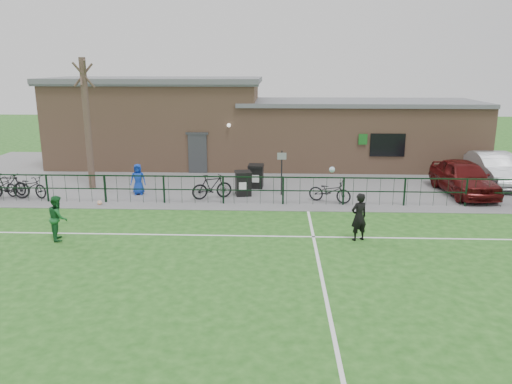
{
  "coord_description": "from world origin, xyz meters",
  "views": [
    {
      "loc": [
        0.73,
        -12.11,
        5.71
      ],
      "look_at": [
        0.0,
        5.0,
        1.3
      ],
      "focal_mm": 35.0,
      "sensor_mm": 36.0,
      "label": 1
    }
  ],
  "objects_px": {
    "wheelie_bin_right": "(243,184)",
    "bicycle_b": "(7,186)",
    "bicycle_c": "(30,186)",
    "ball_ground": "(100,203)",
    "spectator_child": "(138,179)",
    "outfield_player": "(58,218)",
    "sign_post": "(282,173)",
    "bicycle_d": "(212,187)",
    "car_silver": "(493,169)",
    "wheelie_bin_left": "(256,177)",
    "bicycle_a": "(2,185)",
    "bare_tree": "(87,125)",
    "car_maroon": "(464,177)",
    "bicycle_e": "(330,191)"
  },
  "relations": [
    {
      "from": "wheelie_bin_right",
      "to": "bicycle_c",
      "type": "xyz_separation_m",
      "value": [
        -9.31,
        -0.75,
        -0.0
      ]
    },
    {
      "from": "wheelie_bin_right",
      "to": "bicycle_e",
      "type": "relative_size",
      "value": 0.54
    },
    {
      "from": "bare_tree",
      "to": "spectator_child",
      "type": "height_order",
      "value": "bare_tree"
    },
    {
      "from": "wheelie_bin_right",
      "to": "outfield_player",
      "type": "relative_size",
      "value": 0.65
    },
    {
      "from": "bare_tree",
      "to": "wheelie_bin_right",
      "type": "xyz_separation_m",
      "value": [
        7.24,
        -1.07,
        -2.49
      ]
    },
    {
      "from": "car_maroon",
      "to": "bicycle_b",
      "type": "bearing_deg",
      "value": -179.39
    },
    {
      "from": "bicycle_b",
      "to": "bicycle_d",
      "type": "relative_size",
      "value": 1.07
    },
    {
      "from": "bicycle_a",
      "to": "ball_ground",
      "type": "distance_m",
      "value": 5.02
    },
    {
      "from": "bicycle_d",
      "to": "spectator_child",
      "type": "bearing_deg",
      "value": 57.05
    },
    {
      "from": "wheelie_bin_right",
      "to": "car_maroon",
      "type": "distance_m",
      "value": 9.88
    },
    {
      "from": "wheelie_bin_left",
      "to": "bicycle_b",
      "type": "xyz_separation_m",
      "value": [
        -10.66,
        -2.54,
        0.07
      ]
    },
    {
      "from": "sign_post",
      "to": "outfield_player",
      "type": "relative_size",
      "value": 1.33
    },
    {
      "from": "bicycle_c",
      "to": "bicycle_d",
      "type": "bearing_deg",
      "value": -66.52
    },
    {
      "from": "wheelie_bin_left",
      "to": "car_silver",
      "type": "bearing_deg",
      "value": 8.5
    },
    {
      "from": "car_silver",
      "to": "outfield_player",
      "type": "distance_m",
      "value": 19.71
    },
    {
      "from": "bicycle_c",
      "to": "outfield_player",
      "type": "distance_m",
      "value": 6.36
    },
    {
      "from": "bicycle_e",
      "to": "bicycle_d",
      "type": "bearing_deg",
      "value": 106.86
    },
    {
      "from": "outfield_player",
      "to": "wheelie_bin_left",
      "type": "bearing_deg",
      "value": -62.52
    },
    {
      "from": "car_maroon",
      "to": "bicycle_c",
      "type": "distance_m",
      "value": 19.22
    },
    {
      "from": "wheelie_bin_left",
      "to": "car_maroon",
      "type": "relative_size",
      "value": 0.22
    },
    {
      "from": "wheelie_bin_right",
      "to": "bicycle_b",
      "type": "xyz_separation_m",
      "value": [
        -10.16,
        -1.09,
        0.08
      ]
    },
    {
      "from": "bicycle_d",
      "to": "outfield_player",
      "type": "bearing_deg",
      "value": 117.23
    },
    {
      "from": "spectator_child",
      "to": "ball_ground",
      "type": "xyz_separation_m",
      "value": [
        -1.17,
        -1.76,
        -0.61
      ]
    },
    {
      "from": "wheelie_bin_right",
      "to": "bicycle_b",
      "type": "bearing_deg",
      "value": 175.0
    },
    {
      "from": "sign_post",
      "to": "outfield_player",
      "type": "height_order",
      "value": "sign_post"
    },
    {
      "from": "bicycle_a",
      "to": "spectator_child",
      "type": "distance_m",
      "value": 6.02
    },
    {
      "from": "wheelie_bin_right",
      "to": "spectator_child",
      "type": "bearing_deg",
      "value": 169.88
    },
    {
      "from": "sign_post",
      "to": "bicycle_b",
      "type": "bearing_deg",
      "value": -174.3
    },
    {
      "from": "bicycle_c",
      "to": "bicycle_d",
      "type": "relative_size",
      "value": 1.05
    },
    {
      "from": "wheelie_bin_left",
      "to": "bicycle_c",
      "type": "xyz_separation_m",
      "value": [
        -9.81,
        -2.2,
        -0.01
      ]
    },
    {
      "from": "sign_post",
      "to": "bicycle_d",
      "type": "xyz_separation_m",
      "value": [
        -3.02,
        -0.77,
        -0.46
      ]
    },
    {
      "from": "spectator_child",
      "to": "car_silver",
      "type": "bearing_deg",
      "value": 2.27
    },
    {
      "from": "wheelie_bin_left",
      "to": "bicycle_a",
      "type": "distance_m",
      "value": 11.39
    },
    {
      "from": "bicycle_a",
      "to": "bicycle_b",
      "type": "bearing_deg",
      "value": -113.48
    },
    {
      "from": "bicycle_b",
      "to": "bicycle_c",
      "type": "bearing_deg",
      "value": -73.01
    },
    {
      "from": "bicycle_c",
      "to": "ball_ground",
      "type": "relative_size",
      "value": 9.09
    },
    {
      "from": "bare_tree",
      "to": "bicycle_a",
      "type": "xyz_separation_m",
      "value": [
        -3.47,
        -1.61,
        -2.5
      ]
    },
    {
      "from": "spectator_child",
      "to": "outfield_player",
      "type": "xyz_separation_m",
      "value": [
        -1.06,
        -5.94,
        0.04
      ]
    },
    {
      "from": "bicycle_b",
      "to": "bicycle_e",
      "type": "distance_m",
      "value": 13.9
    },
    {
      "from": "wheelie_bin_right",
      "to": "car_maroon",
      "type": "xyz_separation_m",
      "value": [
        9.86,
        0.6,
        0.27
      ]
    },
    {
      "from": "car_silver",
      "to": "spectator_child",
      "type": "distance_m",
      "value": 16.89
    },
    {
      "from": "ball_ground",
      "to": "wheelie_bin_right",
      "type": "bearing_deg",
      "value": 17.45
    },
    {
      "from": "bicycle_a",
      "to": "bicycle_c",
      "type": "relative_size",
      "value": 0.97
    },
    {
      "from": "bicycle_c",
      "to": "bicycle_a",
      "type": "bearing_deg",
      "value": 104.61
    },
    {
      "from": "bicycle_d",
      "to": "bicycle_e",
      "type": "height_order",
      "value": "bicycle_d"
    },
    {
      "from": "bicycle_a",
      "to": "car_silver",
      "type": "bearing_deg",
      "value": -60.84
    },
    {
      "from": "bare_tree",
      "to": "bicycle_b",
      "type": "xyz_separation_m",
      "value": [
        -2.92,
        -2.16,
        -2.41
      ]
    },
    {
      "from": "wheelie_bin_right",
      "to": "ball_ground",
      "type": "relative_size",
      "value": 4.8
    },
    {
      "from": "wheelie_bin_left",
      "to": "bicycle_d",
      "type": "distance_m",
      "value": 2.8
    },
    {
      "from": "bare_tree",
      "to": "wheelie_bin_right",
      "type": "distance_m",
      "value": 7.73
    }
  ]
}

